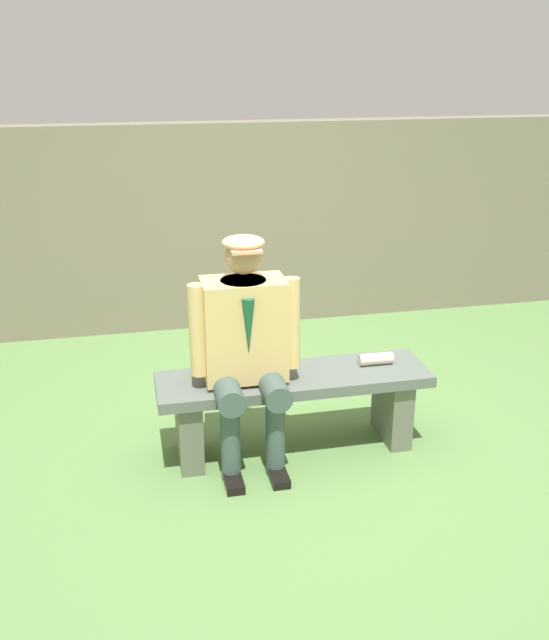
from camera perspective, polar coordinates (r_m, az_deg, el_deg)
The scene contains 5 objects.
ground_plane at distance 4.33m, azimuth 1.53°, elevation -10.36°, with size 30.00×30.00×0.00m, color #5A8144.
bench at distance 4.17m, azimuth 1.57°, elevation -6.33°, with size 1.60×0.44×0.49m.
seated_man at distance 3.90m, azimuth -2.35°, elevation -1.78°, with size 0.63×0.56×1.34m.
rolled_magazine at distance 4.26m, azimuth 8.24°, elevation -3.16°, with size 0.07×0.07×0.21m, color beige.
stadium_wall at distance 6.08m, azimuth -3.48°, elevation 7.67°, with size 12.00×0.24×1.73m, color #766E5A.
Camera 1 is at (0.90, 3.60, 2.24)m, focal length 39.29 mm.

